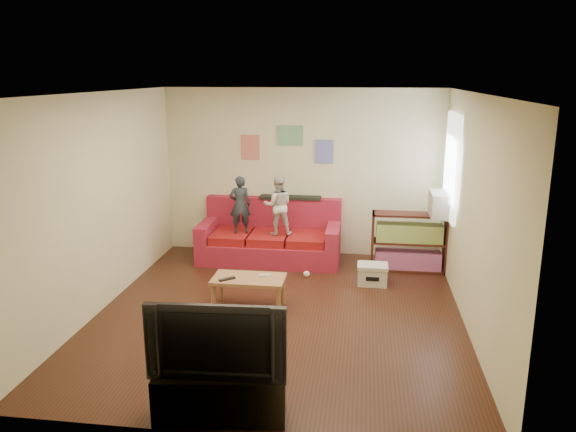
# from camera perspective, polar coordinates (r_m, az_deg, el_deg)

# --- Properties ---
(room_shell) EXTENTS (4.52, 5.02, 2.72)m
(room_shell) POSITION_cam_1_polar(r_m,az_deg,el_deg) (6.71, -0.92, 0.81)
(room_shell) COLOR #3F2014
(room_shell) RESTS_ON ground
(sofa) EXTENTS (2.22, 1.02, 0.98)m
(sofa) POSITION_cam_1_polar(r_m,az_deg,el_deg) (9.03, -1.77, -2.36)
(sofa) COLOR #A51F39
(sofa) RESTS_ON ground
(child_a) EXTENTS (0.37, 0.29, 0.91)m
(child_a) POSITION_cam_1_polar(r_m,az_deg,el_deg) (8.79, -4.89, 1.15)
(child_a) COLOR #252E36
(child_a) RESTS_ON sofa
(child_b) EXTENTS (0.51, 0.43, 0.93)m
(child_b) POSITION_cam_1_polar(r_m,az_deg,el_deg) (8.68, -1.03, 1.08)
(child_b) COLOR silver
(child_b) RESTS_ON sofa
(coffee_table) EXTENTS (0.91, 0.50, 0.41)m
(coffee_table) POSITION_cam_1_polar(r_m,az_deg,el_deg) (7.17, -4.01, -6.69)
(coffee_table) COLOR #B17C52
(coffee_table) RESTS_ON ground
(remote) EXTENTS (0.20, 0.18, 0.02)m
(remote) POSITION_cam_1_polar(r_m,az_deg,el_deg) (7.09, -6.21, -6.38)
(remote) COLOR black
(remote) RESTS_ON coffee_table
(game_controller) EXTENTS (0.15, 0.07, 0.03)m
(game_controller) POSITION_cam_1_polar(r_m,az_deg,el_deg) (7.15, -2.36, -6.08)
(game_controller) COLOR silver
(game_controller) RESTS_ON coffee_table
(bookshelf) EXTENTS (1.11, 0.33, 0.89)m
(bookshelf) POSITION_cam_1_polar(r_m,az_deg,el_deg) (8.68, 12.14, -2.90)
(bookshelf) COLOR #401A12
(bookshelf) RESTS_ON ground
(window) EXTENTS (0.04, 1.08, 1.48)m
(window) POSITION_cam_1_polar(r_m,az_deg,el_deg) (8.29, 16.26, 4.88)
(window) COLOR white
(window) RESTS_ON room_shell
(ac_unit) EXTENTS (0.28, 0.55, 0.35)m
(ac_unit) POSITION_cam_1_polar(r_m,az_deg,el_deg) (8.38, 15.19, 1.14)
(ac_unit) COLOR #B7B2A3
(ac_unit) RESTS_ON window
(artwork_left) EXTENTS (0.30, 0.01, 0.40)m
(artwork_left) POSITION_cam_1_polar(r_m,az_deg,el_deg) (9.20, -3.86, 6.99)
(artwork_left) COLOR #D87266
(artwork_left) RESTS_ON room_shell
(artwork_center) EXTENTS (0.42, 0.01, 0.32)m
(artwork_center) POSITION_cam_1_polar(r_m,az_deg,el_deg) (9.07, 0.18, 8.19)
(artwork_center) COLOR #72B27F
(artwork_center) RESTS_ON room_shell
(artwork_right) EXTENTS (0.30, 0.01, 0.38)m
(artwork_right) POSITION_cam_1_polar(r_m,az_deg,el_deg) (9.04, 3.66, 6.54)
(artwork_right) COLOR #727FCC
(artwork_right) RESTS_ON room_shell
(file_box) EXTENTS (0.43, 0.33, 0.30)m
(file_box) POSITION_cam_1_polar(r_m,az_deg,el_deg) (8.09, 8.57, -5.85)
(file_box) COLOR silver
(file_box) RESTS_ON ground
(tv_stand) EXTENTS (1.17, 0.51, 0.42)m
(tv_stand) POSITION_cam_1_polar(r_m,az_deg,el_deg) (5.13, -6.90, -17.61)
(tv_stand) COLOR black
(tv_stand) RESTS_ON ground
(television) EXTENTS (1.19, 0.22, 0.68)m
(television) POSITION_cam_1_polar(r_m,az_deg,el_deg) (4.86, -7.10, -12.09)
(television) COLOR black
(television) RESTS_ON tv_stand
(tissue) EXTENTS (0.11, 0.11, 0.09)m
(tissue) POSITION_cam_1_polar(r_m,az_deg,el_deg) (8.31, 1.89, -5.91)
(tissue) COLOR white
(tissue) RESTS_ON ground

